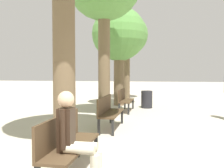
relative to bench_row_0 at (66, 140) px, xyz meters
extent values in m
cube|color=#4C3823|center=(0.09, 0.00, -0.09)|extent=(0.44, 1.60, 0.04)
cube|color=#4C3823|center=(-0.11, 0.00, 0.15)|extent=(0.04, 1.60, 0.44)
cube|color=black|center=(0.26, 0.75, -0.31)|extent=(0.06, 0.06, 0.40)
cube|color=black|center=(-0.08, 0.75, -0.31)|extent=(0.06, 0.06, 0.40)
cube|color=#4C3823|center=(0.09, 3.12, -0.09)|extent=(0.44, 1.60, 0.04)
cube|color=#4C3823|center=(-0.11, 3.12, 0.15)|extent=(0.04, 1.60, 0.44)
cube|color=black|center=(0.26, 2.36, -0.31)|extent=(0.06, 0.06, 0.40)
cube|color=black|center=(0.26, 3.87, -0.31)|extent=(0.06, 0.06, 0.40)
cube|color=black|center=(-0.08, 2.36, -0.31)|extent=(0.06, 0.06, 0.40)
cube|color=black|center=(-0.08, 3.87, -0.31)|extent=(0.06, 0.06, 0.40)
cube|color=#4C3823|center=(0.09, 6.23, -0.09)|extent=(0.44, 1.60, 0.04)
cube|color=#4C3823|center=(-0.11, 6.23, 0.15)|extent=(0.04, 1.60, 0.44)
cube|color=black|center=(0.26, 5.48, -0.31)|extent=(0.06, 0.06, 0.40)
cube|color=black|center=(0.26, 6.98, -0.31)|extent=(0.06, 0.06, 0.40)
cube|color=black|center=(-0.08, 5.48, -0.31)|extent=(0.06, 0.06, 0.40)
cube|color=black|center=(-0.08, 6.98, -0.31)|extent=(0.06, 0.06, 0.40)
cylinder|color=brown|center=(-0.51, 1.22, 1.53)|extent=(0.45, 0.45, 4.10)
cylinder|color=brown|center=(-0.51, 4.87, 1.43)|extent=(0.41, 0.41, 3.89)
cylinder|color=brown|center=(-0.51, 8.02, 0.81)|extent=(0.48, 0.48, 2.65)
sphere|color=#568E42|center=(-0.51, 8.02, 2.83)|extent=(2.51, 2.51, 2.51)
cylinder|color=brown|center=(-0.51, 10.87, 1.02)|extent=(0.35, 0.35, 3.06)
sphere|color=#568E42|center=(-0.51, 10.87, 3.21)|extent=(2.41, 2.41, 2.41)
cylinder|color=beige|center=(0.32, -0.37, -0.01)|extent=(0.43, 0.12, 0.12)
cylinder|color=beige|center=(0.32, -0.22, -0.01)|extent=(0.43, 0.12, 0.12)
cylinder|color=beige|center=(0.54, -0.22, -0.29)|extent=(0.12, 0.12, 0.44)
cube|color=black|center=(0.11, -0.29, 0.23)|extent=(0.19, 0.23, 0.60)
cylinder|color=black|center=(0.11, -0.42, 0.26)|extent=(0.09, 0.09, 0.54)
cylinder|color=black|center=(0.11, -0.16, 0.26)|extent=(0.09, 0.09, 0.54)
sphere|color=tan|center=(0.11, -0.29, 0.66)|extent=(0.23, 0.23, 0.23)
cylinder|color=#232328|center=(0.82, 7.34, -0.14)|extent=(0.48, 0.48, 0.75)
camera|label=1|loc=(1.38, -3.52, 1.02)|focal=40.00mm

